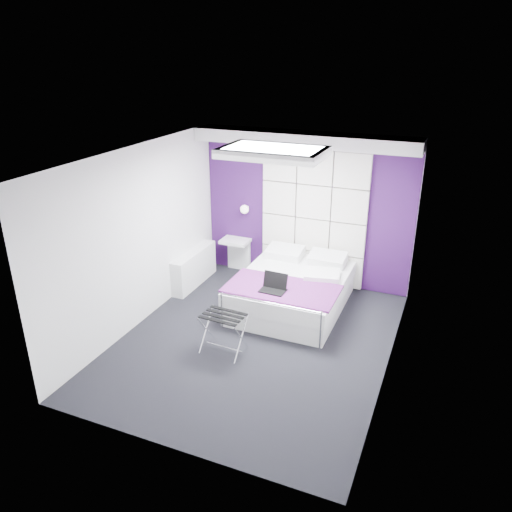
{
  "coord_description": "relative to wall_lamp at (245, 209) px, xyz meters",
  "views": [
    {
      "loc": [
        2.31,
        -5.53,
        3.82
      ],
      "look_at": [
        -0.14,
        0.35,
        1.14
      ],
      "focal_mm": 35.0,
      "sensor_mm": 36.0,
      "label": 1
    }
  ],
  "objects": [
    {
      "name": "floor",
      "position": [
        1.05,
        -2.06,
        -1.22
      ],
      "size": [
        4.4,
        4.4,
        0.0
      ],
      "primitive_type": "plane",
      "color": "black",
      "rests_on": "ground"
    },
    {
      "name": "wall_lamp",
      "position": [
        0.0,
        0.0,
        0.0
      ],
      "size": [
        0.15,
        0.15,
        0.15
      ],
      "primitive_type": "sphere",
      "color": "white",
      "rests_on": "wall_back"
    },
    {
      "name": "headboard",
      "position": [
        1.2,
        0.08,
        -0.05
      ],
      "size": [
        1.8,
        0.08,
        2.3
      ],
      "primitive_type": null,
      "color": "silver",
      "rests_on": "wall_back"
    },
    {
      "name": "ceiling",
      "position": [
        1.05,
        -2.06,
        1.38
      ],
      "size": [
        4.4,
        4.4,
        0.0
      ],
      "primitive_type": "plane",
      "rotation": [
        3.14,
        0.0,
        0.0
      ],
      "color": "white",
      "rests_on": "wall_back"
    },
    {
      "name": "nightstand",
      "position": [
        -0.18,
        -0.04,
        -0.61
      ],
      "size": [
        0.5,
        0.39,
        0.06
      ],
      "primitive_type": "cube",
      "color": "white",
      "rests_on": "wall_back"
    },
    {
      "name": "bed",
      "position": [
        1.19,
        -0.91,
        -0.93
      ],
      "size": [
        1.64,
        1.98,
        0.7
      ],
      "color": "white",
      "rests_on": "floor"
    },
    {
      "name": "wall_back",
      "position": [
        1.05,
        0.14,
        0.08
      ],
      "size": [
        3.6,
        0.0,
        3.6
      ],
      "primitive_type": "plane",
      "rotation": [
        1.57,
        0.0,
        0.0
      ],
      "color": "white",
      "rests_on": "floor"
    },
    {
      "name": "luggage_rack",
      "position": [
        0.74,
        -2.44,
        -0.94
      ],
      "size": [
        0.56,
        0.41,
        0.55
      ],
      "rotation": [
        0.0,
        0.0,
        -0.06
      ],
      "color": "silver",
      "rests_on": "floor"
    },
    {
      "name": "soffit",
      "position": [
        1.05,
        -0.11,
        1.28
      ],
      "size": [
        3.58,
        0.5,
        0.2
      ],
      "primitive_type": "cube",
      "color": "white",
      "rests_on": "wall_back"
    },
    {
      "name": "radiator",
      "position": [
        -0.64,
        -0.76,
        -0.92
      ],
      "size": [
        0.22,
        1.2,
        0.6
      ],
      "primitive_type": "cube",
      "color": "white",
      "rests_on": "floor"
    },
    {
      "name": "skylight",
      "position": [
        1.05,
        -1.46,
        1.33
      ],
      "size": [
        1.36,
        0.86,
        0.12
      ],
      "primitive_type": null,
      "color": "white",
      "rests_on": "ceiling"
    },
    {
      "name": "accent_wall",
      "position": [
        1.05,
        0.13,
        0.08
      ],
      "size": [
        3.58,
        0.02,
        2.58
      ],
      "primitive_type": "cube",
      "color": "#36114A",
      "rests_on": "wall_back"
    },
    {
      "name": "laptop",
      "position": [
        1.11,
        -1.51,
        -0.6
      ],
      "size": [
        0.36,
        0.26,
        0.26
      ],
      "rotation": [
        0.0,
        0.0,
        -0.04
      ],
      "color": "black",
      "rests_on": "bed"
    },
    {
      "name": "wall_right",
      "position": [
        2.85,
        -2.06,
        0.08
      ],
      "size": [
        0.0,
        4.4,
        4.4
      ],
      "primitive_type": "plane",
      "rotation": [
        1.57,
        0.0,
        -1.57
      ],
      "color": "white",
      "rests_on": "floor"
    },
    {
      "name": "wall_left",
      "position": [
        -0.75,
        -2.06,
        0.08
      ],
      "size": [
        0.0,
        4.4,
        4.4
      ],
      "primitive_type": "plane",
      "rotation": [
        1.57,
        0.0,
        1.57
      ],
      "color": "white",
      "rests_on": "floor"
    }
  ]
}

